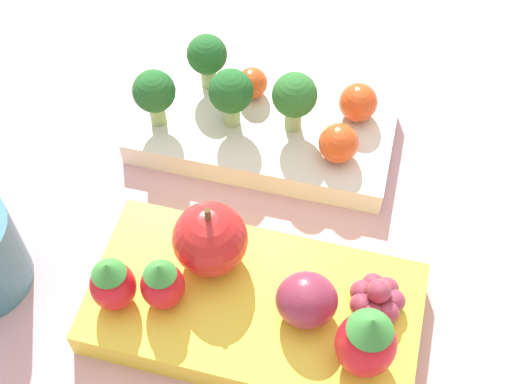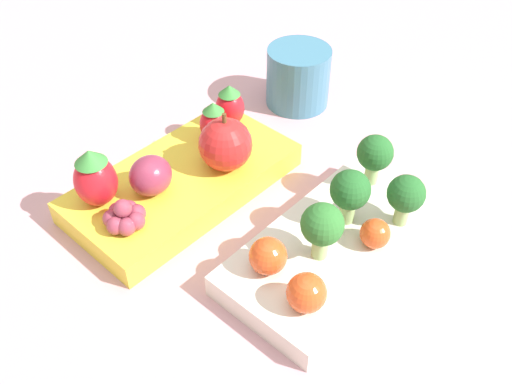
{
  "view_description": "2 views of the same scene",
  "coord_description": "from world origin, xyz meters",
  "px_view_note": "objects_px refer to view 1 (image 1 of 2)",
  "views": [
    {
      "loc": [
        0.03,
        -0.27,
        0.41
      ],
      "look_at": [
        0.0,
        -0.0,
        0.03
      ],
      "focal_mm": 50.0,
      "sensor_mm": 36.0,
      "label": 1
    },
    {
      "loc": [
        0.28,
        0.19,
        0.34
      ],
      "look_at": [
        0.0,
        -0.0,
        0.03
      ],
      "focal_mm": 40.0,
      "sensor_mm": 36.0,
      "label": 2
    }
  ],
  "objects_px": {
    "broccoli_floret_1": "(231,93)",
    "broccoli_floret_3": "(154,93)",
    "bento_box_savoury": "(258,129)",
    "broccoli_floret_2": "(207,56)",
    "broccoli_floret_0": "(294,97)",
    "bento_box_fruit": "(254,308)",
    "strawberry_0": "(162,284)",
    "grape_cluster": "(377,298)",
    "cherry_tomato_1": "(339,143)",
    "cherry_tomato_0": "(358,102)",
    "plum": "(307,300)",
    "strawberry_2": "(366,342)",
    "cherry_tomato_2": "(252,83)",
    "apple": "(210,239)",
    "strawberry_1": "(112,284)"
  },
  "relations": [
    {
      "from": "bento_box_savoury",
      "to": "cherry_tomato_2",
      "type": "height_order",
      "value": "cherry_tomato_2"
    },
    {
      "from": "cherry_tomato_0",
      "to": "broccoli_floret_0",
      "type": "bearing_deg",
      "value": -162.18
    },
    {
      "from": "broccoli_floret_3",
      "to": "grape_cluster",
      "type": "distance_m",
      "value": 0.21
    },
    {
      "from": "bento_box_savoury",
      "to": "broccoli_floret_0",
      "type": "distance_m",
      "value": 0.05
    },
    {
      "from": "bento_box_fruit",
      "to": "grape_cluster",
      "type": "bearing_deg",
      "value": 2.81
    },
    {
      "from": "bento_box_fruit",
      "to": "cherry_tomato_2",
      "type": "distance_m",
      "value": 0.17
    },
    {
      "from": "bento_box_savoury",
      "to": "broccoli_floret_2",
      "type": "relative_size",
      "value": 4.45
    },
    {
      "from": "cherry_tomato_2",
      "to": "plum",
      "type": "xyz_separation_m",
      "value": [
        0.05,
        -0.18,
        0.01
      ]
    },
    {
      "from": "broccoli_floret_0",
      "to": "broccoli_floret_3",
      "type": "height_order",
      "value": "broccoli_floret_0"
    },
    {
      "from": "broccoli_floret_2",
      "to": "grape_cluster",
      "type": "xyz_separation_m",
      "value": [
        0.12,
        -0.18,
        -0.02
      ]
    },
    {
      "from": "broccoli_floret_1",
      "to": "broccoli_floret_3",
      "type": "height_order",
      "value": "broccoli_floret_1"
    },
    {
      "from": "strawberry_1",
      "to": "cherry_tomato_2",
      "type": "bearing_deg",
      "value": 70.38
    },
    {
      "from": "bento_box_savoury",
      "to": "grape_cluster",
      "type": "relative_size",
      "value": 5.92
    },
    {
      "from": "plum",
      "to": "cherry_tomato_2",
      "type": "bearing_deg",
      "value": 105.58
    },
    {
      "from": "broccoli_floret_1",
      "to": "cherry_tomato_0",
      "type": "bearing_deg",
      "value": 9.41
    },
    {
      "from": "bento_box_savoury",
      "to": "bento_box_fruit",
      "type": "xyz_separation_m",
      "value": [
        0.01,
        -0.15,
        0.0
      ]
    },
    {
      "from": "plum",
      "to": "grape_cluster",
      "type": "distance_m",
      "value": 0.04
    },
    {
      "from": "grape_cluster",
      "to": "plum",
      "type": "bearing_deg",
      "value": -167.83
    },
    {
      "from": "bento_box_savoury",
      "to": "grape_cluster",
      "type": "distance_m",
      "value": 0.17
    },
    {
      "from": "bento_box_fruit",
      "to": "strawberry_0",
      "type": "height_order",
      "value": "strawberry_0"
    },
    {
      "from": "strawberry_0",
      "to": "broccoli_floret_2",
      "type": "bearing_deg",
      "value": 89.46
    },
    {
      "from": "broccoli_floret_2",
      "to": "cherry_tomato_2",
      "type": "height_order",
      "value": "broccoli_floret_2"
    },
    {
      "from": "strawberry_0",
      "to": "plum",
      "type": "xyz_separation_m",
      "value": [
        0.08,
        -0.0,
        -0.0
      ]
    },
    {
      "from": "bento_box_savoury",
      "to": "strawberry_0",
      "type": "relative_size",
      "value": 4.96
    },
    {
      "from": "cherry_tomato_0",
      "to": "strawberry_1",
      "type": "bearing_deg",
      "value": -130.65
    },
    {
      "from": "bento_box_fruit",
      "to": "plum",
      "type": "distance_m",
      "value": 0.04
    },
    {
      "from": "bento_box_savoury",
      "to": "broccoli_floret_0",
      "type": "relative_size",
      "value": 4.14
    },
    {
      "from": "bento_box_fruit",
      "to": "cherry_tomato_2",
      "type": "relative_size",
      "value": 9.28
    },
    {
      "from": "broccoli_floret_1",
      "to": "broccoli_floret_2",
      "type": "distance_m",
      "value": 0.04
    },
    {
      "from": "apple",
      "to": "strawberry_2",
      "type": "bearing_deg",
      "value": -31.91
    },
    {
      "from": "cherry_tomato_0",
      "to": "apple",
      "type": "height_order",
      "value": "apple"
    },
    {
      "from": "broccoli_floret_0",
      "to": "broccoli_floret_1",
      "type": "bearing_deg",
      "value": -179.71
    },
    {
      "from": "broccoli_floret_1",
      "to": "apple",
      "type": "relative_size",
      "value": 0.88
    },
    {
      "from": "bento_box_fruit",
      "to": "broccoli_floret_0",
      "type": "bearing_deg",
      "value": 84.35
    },
    {
      "from": "broccoli_floret_0",
      "to": "grape_cluster",
      "type": "height_order",
      "value": "broccoli_floret_0"
    },
    {
      "from": "apple",
      "to": "grape_cluster",
      "type": "xyz_separation_m",
      "value": [
        0.1,
        -0.02,
        -0.01
      ]
    },
    {
      "from": "broccoli_floret_1",
      "to": "grape_cluster",
      "type": "distance_m",
      "value": 0.17
    },
    {
      "from": "cherry_tomato_2",
      "to": "strawberry_0",
      "type": "distance_m",
      "value": 0.18
    },
    {
      "from": "bento_box_fruit",
      "to": "cherry_tomato_1",
      "type": "bearing_deg",
      "value": 68.47
    },
    {
      "from": "broccoli_floret_1",
      "to": "cherry_tomato_1",
      "type": "bearing_deg",
      "value": -17.55
    },
    {
      "from": "bento_box_savoury",
      "to": "broccoli_floret_3",
      "type": "relative_size",
      "value": 4.33
    },
    {
      "from": "strawberry_0",
      "to": "grape_cluster",
      "type": "xyz_separation_m",
      "value": [
        0.13,
        0.01,
        -0.01
      ]
    },
    {
      "from": "strawberry_2",
      "to": "bento_box_savoury",
      "type": "bearing_deg",
      "value": 113.18
    },
    {
      "from": "cherry_tomato_0",
      "to": "plum",
      "type": "relative_size",
      "value": 0.76
    },
    {
      "from": "broccoli_floret_1",
      "to": "strawberry_2",
      "type": "bearing_deg",
      "value": -61.59
    },
    {
      "from": "broccoli_floret_1",
      "to": "plum",
      "type": "relative_size",
      "value": 1.31
    },
    {
      "from": "cherry_tomato_1",
      "to": "grape_cluster",
      "type": "distance_m",
      "value": 0.12
    },
    {
      "from": "bento_box_savoury",
      "to": "broccoli_floret_2",
      "type": "bearing_deg",
      "value": 140.43
    },
    {
      "from": "cherry_tomato_2",
      "to": "strawberry_1",
      "type": "height_order",
      "value": "strawberry_1"
    },
    {
      "from": "bento_box_fruit",
      "to": "strawberry_0",
      "type": "xyz_separation_m",
      "value": [
        -0.05,
        -0.0,
        0.03
      ]
    }
  ]
}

